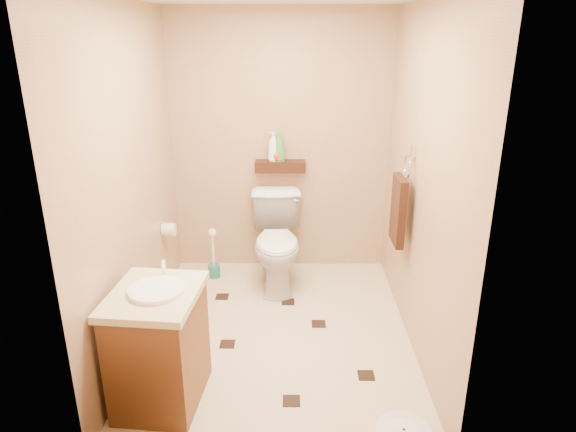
{
  "coord_description": "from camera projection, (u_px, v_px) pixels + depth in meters",
  "views": [
    {
      "loc": [
        0.11,
        -3.39,
        2.21
      ],
      "look_at": [
        0.08,
        0.25,
        0.87
      ],
      "focal_mm": 32.0,
      "sensor_mm": 36.0,
      "label": 1
    }
  ],
  "objects": [
    {
      "name": "ground",
      "position": [
        277.0,
        333.0,
        3.95
      ],
      "size": [
        2.5,
        2.5,
        0.0
      ],
      "primitive_type": "plane",
      "color": "#C5AB90",
      "rests_on": "ground"
    },
    {
      "name": "wall_back",
      "position": [
        280.0,
        145.0,
        4.71
      ],
      "size": [
        2.0,
        0.04,
        2.4
      ],
      "primitive_type": "cube",
      "color": "tan",
      "rests_on": "ground"
    },
    {
      "name": "wall_front",
      "position": [
        268.0,
        262.0,
        2.36
      ],
      "size": [
        2.0,
        0.04,
        2.4
      ],
      "primitive_type": "cube",
      "color": "tan",
      "rests_on": "ground"
    },
    {
      "name": "wall_left",
      "position": [
        132.0,
        184.0,
        3.54
      ],
      "size": [
        0.04,
        2.5,
        2.4
      ],
      "primitive_type": "cube",
      "color": "tan",
      "rests_on": "ground"
    },
    {
      "name": "wall_right",
      "position": [
        421.0,
        184.0,
        3.52
      ],
      "size": [
        0.04,
        2.5,
        2.4
      ],
      "primitive_type": "cube",
      "color": "tan",
      "rests_on": "ground"
    },
    {
      "name": "wall_shelf",
      "position": [
        280.0,
        166.0,
        4.69
      ],
      "size": [
        0.46,
        0.14,
        0.1
      ],
      "primitive_type": "cube",
      "color": "black",
      "rests_on": "wall_back"
    },
    {
      "name": "floor_accents",
      "position": [
        283.0,
        336.0,
        3.91
      ],
      "size": [
        1.23,
        1.44,
        0.01
      ],
      "color": "black",
      "rests_on": "ground"
    },
    {
      "name": "toilet",
      "position": [
        278.0,
        242.0,
        4.59
      ],
      "size": [
        0.51,
        0.83,
        0.82
      ],
      "primitive_type": "imported",
      "rotation": [
        0.0,
        0.0,
        0.06
      ],
      "color": "white",
      "rests_on": "ground"
    },
    {
      "name": "vanity",
      "position": [
        159.0,
        345.0,
        3.13
      ],
      "size": [
        0.57,
        0.66,
        0.87
      ],
      "rotation": [
        0.0,
        0.0,
        -0.09
      ],
      "color": "brown",
      "rests_on": "ground"
    },
    {
      "name": "toilet_brush",
      "position": [
        214.0,
        260.0,
        4.79
      ],
      "size": [
        0.11,
        0.11,
        0.49
      ],
      "color": "#1B6C61",
      "rests_on": "ground"
    },
    {
      "name": "towel_ring",
      "position": [
        399.0,
        207.0,
        3.85
      ],
      "size": [
        0.12,
        0.3,
        0.76
      ],
      "color": "silver",
      "rests_on": "wall_right"
    },
    {
      "name": "toilet_paper",
      "position": [
        169.0,
        229.0,
        4.36
      ],
      "size": [
        0.12,
        0.11,
        0.12
      ],
      "color": "silver",
      "rests_on": "wall_left"
    },
    {
      "name": "bottle_a",
      "position": [
        273.0,
        146.0,
        4.63
      ],
      "size": [
        0.12,
        0.12,
        0.27
      ],
      "primitive_type": "imported",
      "rotation": [
        0.0,
        0.0,
        4.58
      ],
      "color": "white",
      "rests_on": "wall_shelf"
    },
    {
      "name": "bottle_b",
      "position": [
        275.0,
        153.0,
        4.65
      ],
      "size": [
        0.09,
        0.09,
        0.15
      ],
      "primitive_type": "imported",
      "rotation": [
        0.0,
        0.0,
        0.7
      ],
      "color": "yellow",
      "rests_on": "wall_shelf"
    },
    {
      "name": "bottle_c",
      "position": [
        277.0,
        153.0,
        4.65
      ],
      "size": [
        0.16,
        0.16,
        0.15
      ],
      "primitive_type": "imported",
      "rotation": [
        0.0,
        0.0,
        2.01
      ],
      "color": "red",
      "rests_on": "wall_shelf"
    },
    {
      "name": "bottle_d",
      "position": [
        279.0,
        146.0,
        4.63
      ],
      "size": [
        0.11,
        0.11,
        0.27
      ],
      "primitive_type": "imported",
      "rotation": [
        0.0,
        0.0,
        1.66
      ],
      "color": "green",
      "rests_on": "wall_shelf"
    },
    {
      "name": "bottle_e",
      "position": [
        279.0,
        153.0,
        4.65
      ],
      "size": [
        0.09,
        0.09,
        0.15
      ],
      "primitive_type": "imported",
      "rotation": [
        0.0,
        0.0,
        5.1
      ],
      "color": "#E69B4C",
      "rests_on": "wall_shelf"
    }
  ]
}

